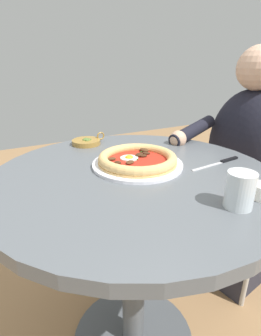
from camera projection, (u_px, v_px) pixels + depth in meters
dining_table at (134, 217)px, 0.88m from camera, size 0.88×0.88×0.76m
pizza_on_plate at (137, 160)px, 0.86m from camera, size 0.30×0.30×0.04m
water_glass at (240, 192)px, 0.61m from camera, size 0.07×0.07×0.09m
steak_knife at (222, 162)px, 0.89m from camera, size 0.21×0.03×0.01m
olive_pan at (87, 142)px, 1.08m from camera, size 0.14×0.12×0.04m
diner_person at (238, 189)px, 1.27m from camera, size 0.53×0.40×1.14m
cafe_chair_diner at (255, 179)px, 1.34m from camera, size 0.45×0.45×0.87m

